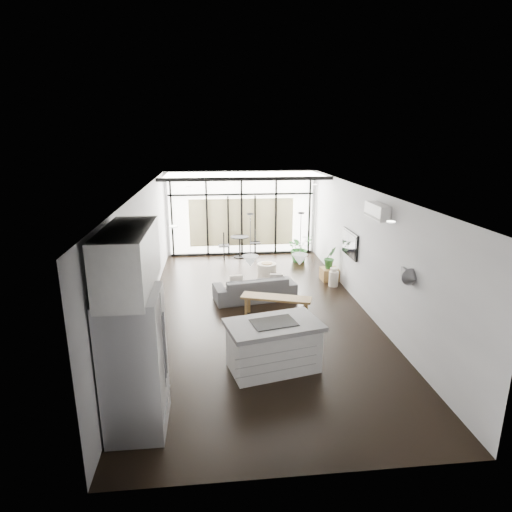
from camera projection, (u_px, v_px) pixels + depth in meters
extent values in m
cube|color=black|center=(257.00, 311.00, 9.94)|extent=(5.00, 10.00, 0.00)
cube|color=white|center=(257.00, 190.00, 9.16)|extent=(5.00, 10.00, 0.00)
cube|color=silver|center=(143.00, 256.00, 9.30)|extent=(0.02, 10.00, 2.80)
cube|color=silver|center=(366.00, 250.00, 9.80)|extent=(0.02, 10.00, 2.80)
cube|color=silver|center=(241.00, 213.00, 14.33)|extent=(5.00, 0.02, 2.80)
cube|color=silver|center=(305.00, 373.00, 4.77)|extent=(5.00, 0.02, 2.80)
cube|color=black|center=(242.00, 214.00, 14.21)|extent=(5.00, 0.20, 2.80)
cube|color=white|center=(243.00, 175.00, 12.99)|extent=(4.70, 1.90, 0.06)
cube|color=beige|center=(242.00, 222.00, 14.36)|extent=(3.50, 0.02, 1.60)
cube|color=silver|center=(273.00, 346.00, 7.40)|extent=(1.77, 1.28, 0.87)
cube|color=black|center=(274.00, 322.00, 7.28)|extent=(0.84, 0.66, 0.01)
cube|color=#AEAEB3|center=(135.00, 363.00, 5.77)|extent=(0.77, 0.96, 1.99)
cube|color=silver|center=(137.00, 326.00, 6.42)|extent=(0.61, 0.64, 2.37)
cube|color=silver|center=(128.00, 260.00, 5.73)|extent=(0.62, 1.75, 0.86)
cone|color=white|center=(250.00, 261.00, 6.80)|extent=(0.26, 0.26, 0.18)
cone|color=white|center=(300.00, 260.00, 6.88)|extent=(0.26, 0.26, 0.18)
imported|color=#4B4A4D|center=(255.00, 284.00, 10.56)|extent=(2.07, 0.92, 0.78)
cube|color=brown|center=(276.00, 307.00, 9.53)|extent=(1.59, 0.86, 0.50)
cylinder|color=beige|center=(267.00, 271.00, 12.14)|extent=(0.55, 0.55, 0.44)
cube|color=brown|center=(329.00, 274.00, 12.00)|extent=(0.48, 0.48, 0.34)
imported|color=#296528|center=(300.00, 251.00, 13.72)|extent=(1.08, 1.13, 0.70)
imported|color=#296528|center=(330.00, 264.00, 11.92)|extent=(0.52, 0.71, 0.28)
cylinder|color=beige|center=(334.00, 277.00, 11.51)|extent=(0.27, 0.27, 0.51)
cube|color=black|center=(240.00, 248.00, 14.17)|extent=(1.50, 0.92, 0.67)
cube|color=black|center=(350.00, 244.00, 10.78)|extent=(0.05, 1.10, 0.65)
cube|color=white|center=(377.00, 211.00, 8.73)|extent=(0.22, 0.90, 0.30)
cube|color=black|center=(141.00, 256.00, 8.78)|extent=(0.04, 0.70, 0.90)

